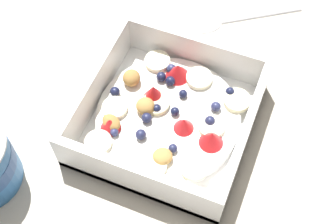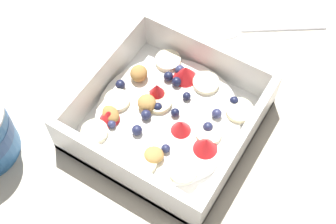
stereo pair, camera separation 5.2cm
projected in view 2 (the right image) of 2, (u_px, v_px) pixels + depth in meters
ground_plane at (166, 137)px, 0.59m from camera, size 2.40×2.40×0.00m
fruit_bowl at (168, 116)px, 0.59m from camera, size 0.20×0.20×0.06m
spoon at (243, 29)px, 0.68m from camera, size 0.11×0.15×0.01m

